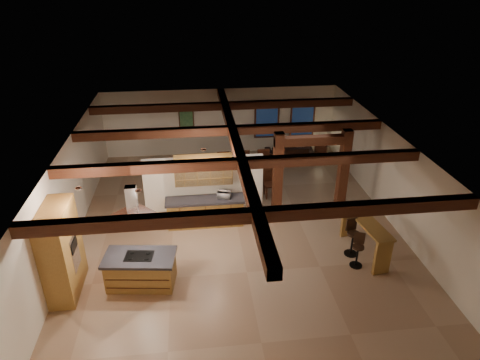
{
  "coord_description": "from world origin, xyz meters",
  "views": [
    {
      "loc": [
        -1.29,
        -11.73,
        7.55
      ],
      "look_at": [
        0.17,
        0.5,
        1.34
      ],
      "focal_mm": 32.0,
      "sensor_mm": 36.0,
      "label": 1
    }
  ],
  "objects_px": {
    "bar_counter": "(366,232)",
    "sofa": "(289,152)",
    "kitchen_island": "(141,270)",
    "dining_table": "(246,181)"
  },
  "relations": [
    {
      "from": "dining_table",
      "to": "sofa",
      "type": "relative_size",
      "value": 0.89
    },
    {
      "from": "dining_table",
      "to": "bar_counter",
      "type": "xyz_separation_m",
      "value": [
        2.86,
        -4.43,
        0.42
      ]
    },
    {
      "from": "dining_table",
      "to": "sofa",
      "type": "distance_m",
      "value": 3.38
    },
    {
      "from": "kitchen_island",
      "to": "dining_table",
      "type": "relative_size",
      "value": 1.06
    },
    {
      "from": "bar_counter",
      "to": "sofa",
      "type": "bearing_deg",
      "value": 95.25
    },
    {
      "from": "dining_table",
      "to": "bar_counter",
      "type": "relative_size",
      "value": 0.85
    },
    {
      "from": "dining_table",
      "to": "bar_counter",
      "type": "distance_m",
      "value": 5.29
    },
    {
      "from": "kitchen_island",
      "to": "bar_counter",
      "type": "height_order",
      "value": "bar_counter"
    },
    {
      "from": "sofa",
      "to": "bar_counter",
      "type": "bearing_deg",
      "value": 98.53
    },
    {
      "from": "dining_table",
      "to": "bar_counter",
      "type": "bearing_deg",
      "value": -76.36
    }
  ]
}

